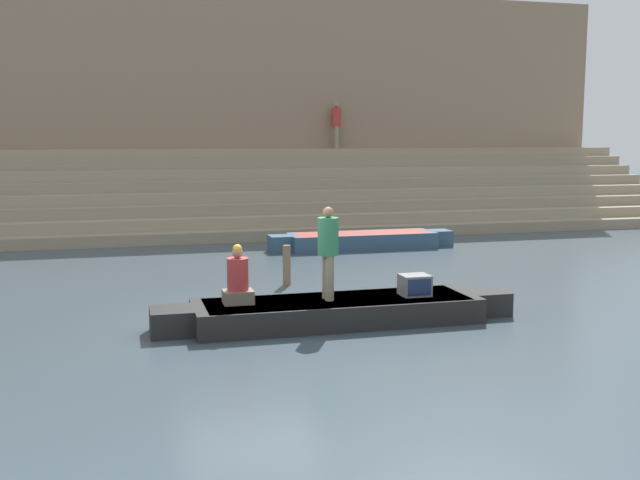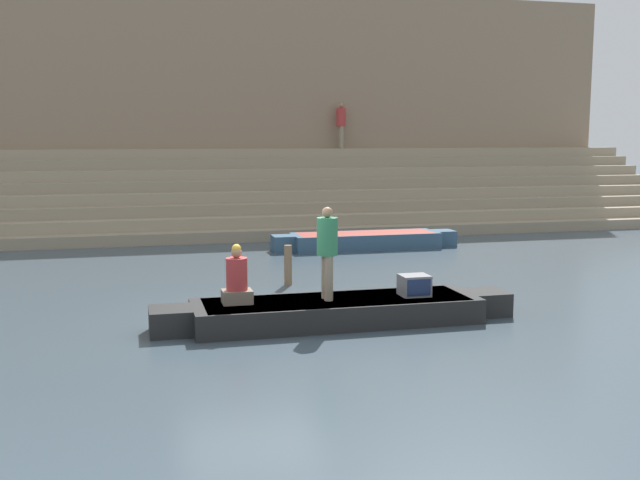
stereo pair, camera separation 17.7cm
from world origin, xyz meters
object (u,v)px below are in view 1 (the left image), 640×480
Objects in this scene: rowboat_main at (337,310)px; tv_set at (415,285)px; moored_boat_shore at (362,240)px; person_on_steps at (336,122)px; person_standing at (328,247)px; person_rowing at (238,281)px; mooring_post at (287,265)px.

tv_set is at bearing -0.19° from rowboat_main.
tv_set is 8.68m from moored_boat_shore.
rowboat_main is 3.72× the size of person_on_steps.
tv_set is 0.30× the size of person_on_steps.
person_on_steps reaches higher than person_standing.
person_rowing is 9.72m from moored_boat_shore.
person_standing is at bearing 173.29° from rowboat_main.
mooring_post reaches higher than rowboat_main.
person_rowing is at bearing -174.64° from tv_set.
person_standing reaches higher than rowboat_main.
person_on_steps is at bearing 81.60° from moored_boat_shore.
person_rowing is at bearing 178.59° from rowboat_main.
person_standing is at bearing -110.36° from moored_boat_shore.
moored_boat_shore is (1.78, 8.49, -0.38)m from tv_set.
tv_set is at bearing -66.80° from mooring_post.
person_on_steps is (3.04, 15.65, 3.22)m from tv_set.
tv_set is 16.27m from person_on_steps.
person_standing is 0.94× the size of person_on_steps.
rowboat_main is 1.17× the size of moored_boat_shore.
tv_set is at bearing -100.21° from moored_boat_shore.
mooring_post is (-3.35, -4.82, 0.20)m from moored_boat_shore.
person_rowing is 0.59× the size of person_on_steps.
moored_boat_shore reaches higher than rowboat_main.
person_on_steps reaches higher than moored_boat_shore.
person_on_steps reaches higher than tv_set.
tv_set is (1.45, -0.06, 0.39)m from rowboat_main.
rowboat_main is 16.62m from person_on_steps.
person_standing is 3.17× the size of tv_set.
mooring_post is (-1.57, 3.67, -0.18)m from tv_set.
person_standing is 1.83× the size of mooring_post.
rowboat_main is at bearing 131.80° from person_on_steps.
mooring_post is (1.63, 3.50, -0.39)m from person_rowing.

